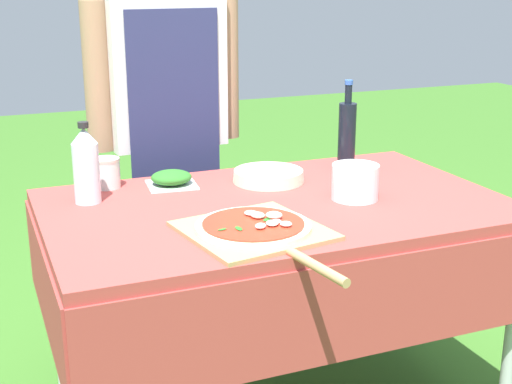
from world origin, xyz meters
TOP-DOWN VIEW (x-y plane):
  - prep_table at (0.00, 0.00)m, footprint 1.41×0.87m
  - person_cook at (-0.15, 0.69)m, footprint 0.60×0.23m
  - pizza_on_peel at (-0.16, -0.24)m, footprint 0.40×0.60m
  - oil_bottle at (0.39, 0.27)m, footprint 0.06×0.06m
  - water_bottle at (-0.53, 0.22)m, footprint 0.08×0.08m
  - herb_container at (-0.25, 0.29)m, footprint 0.17×0.16m
  - mixing_tub at (0.24, -0.06)m, footprint 0.15×0.15m
  - plate_stack at (0.07, 0.22)m, footprint 0.24×0.24m
  - sauce_jar at (-0.45, 0.36)m, footprint 0.09×0.09m

SIDE VIEW (x-z plane):
  - prep_table at x=0.00m, z-range 0.30..1.06m
  - pizza_on_peel at x=-0.16m, z-range 0.74..0.80m
  - plate_stack at x=0.07m, z-range 0.76..0.80m
  - herb_container at x=-0.25m, z-range 0.76..0.81m
  - sauce_jar at x=-0.45m, z-range 0.75..0.85m
  - mixing_tub at x=0.24m, z-range 0.76..0.87m
  - water_bottle at x=-0.53m, z-range 0.75..1.00m
  - oil_bottle at x=0.39m, z-range 0.73..1.04m
  - person_cook at x=-0.15m, z-range 0.14..1.75m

